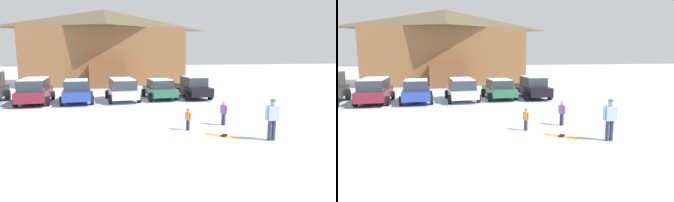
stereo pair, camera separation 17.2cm
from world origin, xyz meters
TOP-DOWN VIEW (x-y plane):
  - ground at (0.00, 0.00)m, footprint 160.00×160.00m
  - ski_lodge at (-1.38, 27.92)m, footprint 17.79×10.70m
  - parked_maroon_van at (-6.74, 13.98)m, footprint 2.21×4.65m
  - parked_blue_hatchback at (-3.92, 13.60)m, footprint 2.30×4.15m
  - parked_white_suv at (-0.73, 13.77)m, footprint 2.39×4.41m
  - parked_green_coupe at (2.14, 14.04)m, footprint 2.34×4.20m
  - parked_black_sedan at (4.77, 13.83)m, footprint 2.16×4.44m
  - skier_child_in_purple_jacket at (3.31, 4.84)m, footprint 0.26×0.41m
  - skier_adult_in_blue_parka at (4.10, 1.99)m, footprint 0.62×0.26m
  - skier_child_in_orange_jacket at (1.34, 4.29)m, footprint 0.23×0.34m
  - pair_of_skis at (2.47, 2.97)m, footprint 1.31×1.27m

SIDE VIEW (x-z plane):
  - ground at x=0.00m, z-range 0.00..0.00m
  - pair_of_skis at x=2.47m, z-range -0.02..0.06m
  - skier_child_in_orange_jacket at x=1.34m, z-range 0.06..1.05m
  - skier_child_in_purple_jacket at x=3.31m, z-range 0.08..1.24m
  - parked_green_coupe at x=2.14m, z-range 0.02..1.54m
  - parked_blue_hatchback at x=-3.92m, z-range 0.01..1.65m
  - parked_black_sedan at x=4.77m, z-range 0.00..1.70m
  - parked_white_suv at x=-0.73m, z-range 0.07..1.70m
  - parked_maroon_van at x=-6.74m, z-range 0.06..1.81m
  - skier_adult_in_blue_parka at x=4.10m, z-range 0.11..1.78m
  - ski_lodge at x=-1.38m, z-range 0.05..8.49m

